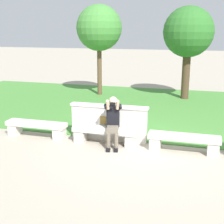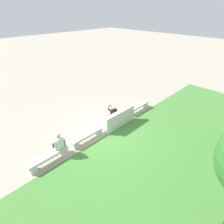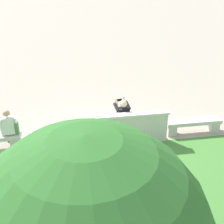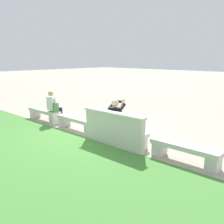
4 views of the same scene
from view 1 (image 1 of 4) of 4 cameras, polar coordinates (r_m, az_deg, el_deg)
name	(u,v)px [view 1 (image 1 of 4)]	position (r m, az deg, el deg)	size (l,w,h in m)	color
ground_plane	(143,148)	(8.35, 5.68, -6.48)	(80.00, 80.00, 0.00)	#A89E8C
grass_strip	(163,108)	(12.49, 9.30, 0.74)	(20.06, 8.00, 0.03)	#478438
bench_main	(36,127)	(9.28, -13.66, -2.70)	(1.80, 0.40, 0.45)	beige
bench_near	(105,133)	(8.48, -1.23, -3.95)	(1.80, 0.40, 0.45)	beige
bench_mid	(184,141)	(8.14, 13.00, -5.15)	(1.80, 0.40, 0.45)	beige
backrest_wall_with_plaque	(109,122)	(8.72, -0.58, -1.88)	(2.21, 0.24, 1.01)	beige
person_photographer	(113,119)	(8.21, 0.16, -1.35)	(0.53, 0.77, 1.32)	black
tree_behind_wall	(188,33)	(14.02, 13.78, 13.87)	(2.15, 2.15, 3.99)	#4C3826
tree_left_background	(99,28)	(14.52, -2.38, 15.04)	(2.06, 2.06, 4.11)	brown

